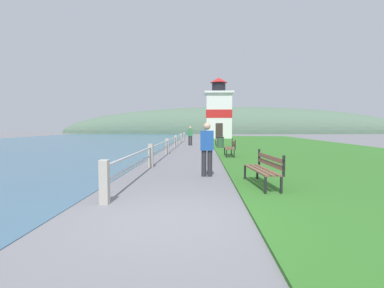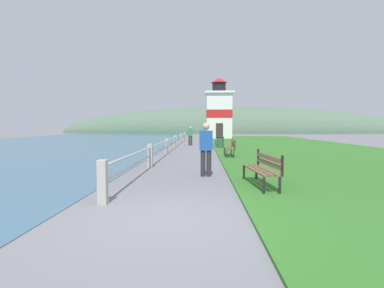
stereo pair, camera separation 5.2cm
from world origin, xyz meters
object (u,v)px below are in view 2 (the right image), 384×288
at_px(trash_bin, 220,143).
at_px(park_bench_far, 220,140).
at_px(person_strolling, 206,147).
at_px(person_by_railing, 190,135).
at_px(park_bench_near, 263,167).
at_px(park_bench_midway, 231,147).
at_px(lighthouse, 219,112).

bearing_deg(trash_bin, park_bench_far, 87.69).
xyz_separation_m(person_strolling, person_by_railing, (-1.14, 15.46, -0.07)).
height_order(park_bench_near, park_bench_far, same).
height_order(park_bench_far, person_by_railing, person_by_railing).
bearing_deg(person_by_railing, park_bench_far, -125.99).
bearing_deg(park_bench_midway, park_bench_near, 92.20).
xyz_separation_m(park_bench_near, person_by_railing, (-2.61, 17.17, 0.32)).
height_order(park_bench_near, park_bench_midway, same).
distance_m(person_strolling, trash_bin, 12.15).
relative_size(park_bench_near, park_bench_far, 1.18).
distance_m(park_bench_midway, park_bench_far, 8.23).
height_order(lighthouse, trash_bin, lighthouse).
relative_size(lighthouse, person_strolling, 4.63).
height_order(park_bench_midway, person_by_railing, person_by_railing).
bearing_deg(trash_bin, park_bench_near, -88.74).
bearing_deg(person_by_railing, lighthouse, -21.47).
relative_size(park_bench_midway, lighthouse, 0.23).
xyz_separation_m(park_bench_far, lighthouse, (0.75, 15.72, 2.90)).
bearing_deg(park_bench_midway, lighthouse, -90.40).
height_order(person_by_railing, trash_bin, person_by_railing).
height_order(park_bench_near, person_by_railing, person_by_railing).
distance_m(park_bench_far, trash_bin, 2.18).
xyz_separation_m(park_bench_near, park_bench_midway, (-0.13, 7.74, -0.00)).
relative_size(park_bench_near, park_bench_midway, 1.09).
distance_m(lighthouse, person_by_railing, 15.07).
height_order(park_bench_near, person_strolling, person_strolling).
bearing_deg(person_strolling, park_bench_near, -139.15).
bearing_deg(person_by_railing, person_strolling, 174.97).
distance_m(park_bench_midway, person_strolling, 6.18).
bearing_deg(park_bench_near, trash_bin, -94.44).
relative_size(person_by_railing, trash_bin, 1.90).
distance_m(park_bench_near, person_strolling, 2.29).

